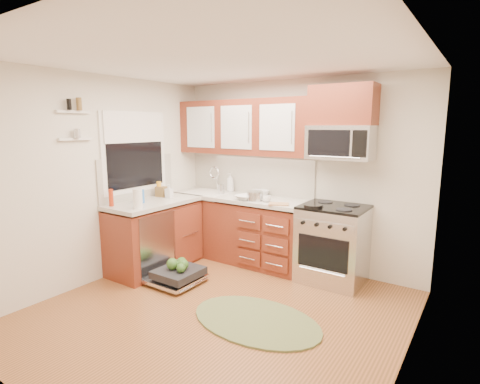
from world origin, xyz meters
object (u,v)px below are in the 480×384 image
Objects in this scene: sink at (208,201)px; rug at (256,320)px; microwave at (341,143)px; dishwasher at (176,275)px; paper_towel_roll at (138,199)px; upper_cabinets at (243,127)px; bowl_b at (260,193)px; cutting_board at (279,204)px; bowl_a at (245,197)px; cup at (267,199)px; stock_pot at (255,196)px; range at (333,244)px; skillet at (313,206)px.

sink reaches higher than rug.
dishwasher is at bearing -140.93° from microwave.
dishwasher is 2.95× the size of paper_towel_roll.
upper_cabinets is 3.31× the size of sink.
cutting_board is at bearing -37.05° from bowl_b.
paper_towel_roll is 1.39m from bowl_a.
dishwasher is at bearing -134.39° from cutting_board.
paper_towel_roll reaches higher than cup.
bowl_b is at bearing 133.32° from cup.
sink is 0.95m from stock_pot.
bowl_a reaches higher than rug.
range is at bearing 18.18° from cutting_board.
skillet is 2.07m from paper_towel_roll.
cutting_board is at bearing -161.82° from range.
sink is 1.79m from skillet.
cup is (-0.85, -0.14, 0.49)m from range.
bowl_a reaches higher than sink.
upper_cabinets is at bearing 141.16° from stock_pot.
sink is at bearing 167.62° from bowl_a.
cutting_board is at bearing -6.39° from stock_pot.
paper_towel_roll is at bearing -145.33° from range.
microwave is at bearing -2.51° from bowl_b.
microwave is 2.50m from paper_towel_roll.
microwave is 3.55× the size of stock_pot.
stock_pot is (-1.02, -0.17, 0.51)m from range.
microwave is 0.83m from skillet.
sink is 2.86× the size of skillet.
cup is at bearing -27.23° from upper_cabinets.
cutting_board is 0.52m from bowl_a.
upper_cabinets is 2.70× the size of microwave.
bowl_a is at bearing 67.95° from dishwasher.
skillet is at bearing -7.74° from sink.
range is at bearing 36.27° from dishwasher.
upper_cabinets reaches higher than paper_towel_roll.
stock_pot reaches higher than cup.
upper_cabinets is 2.66m from rug.
cup is at bearing -162.95° from microwave.
microwave is 7.02× the size of cup.
cup reaches higher than range.
stock_pot is 0.83× the size of bowl_b.
upper_cabinets reaches higher than skillet.
microwave is 1.23× the size of sink.
dishwasher is 3.23× the size of skillet.
dishwasher is 1.61m from bowl_b.
microwave is at bearing 3.85° from sink.
stock_pot is at bearing -170.72° from cup.
range is 1.53× the size of sink.
bowl_a is at bearing 175.96° from skillet.
microwave is 2.95× the size of bowl_b.
cup is at bearing 9.28° from stock_pot.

